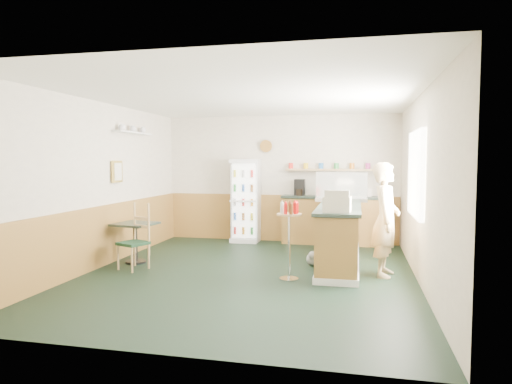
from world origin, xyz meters
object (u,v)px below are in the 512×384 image
(condiment_stand, at_px, (289,227))
(cafe_table, at_px, (135,235))
(cash_register, at_px, (337,204))
(cafe_chair, at_px, (136,234))
(display_case, at_px, (342,187))
(drinks_fridge, at_px, (246,201))
(shopkeeper, at_px, (386,220))

(condiment_stand, bearing_deg, cafe_table, 169.16)
(cash_register, height_order, cafe_chair, cash_register)
(cash_register, bearing_deg, cafe_table, 175.41)
(display_case, distance_m, cafe_chair, 3.69)
(drinks_fridge, xyz_separation_m, cafe_table, (-1.35, -2.39, -0.40))
(drinks_fridge, xyz_separation_m, shopkeeper, (2.75, -2.39, -0.03))
(shopkeeper, relative_size, condiment_stand, 1.51)
(shopkeeper, bearing_deg, cafe_chair, 103.45)
(cash_register, distance_m, shopkeeper, 0.88)
(shopkeeper, xyz_separation_m, cafe_table, (-4.10, -0.00, -0.38))
(display_case, height_order, cafe_chair, display_case)
(condiment_stand, bearing_deg, cash_register, 5.00)
(display_case, xyz_separation_m, cafe_table, (-3.40, -1.31, -0.79))
(drinks_fridge, distance_m, condiment_stand, 3.22)
(display_case, distance_m, condiment_stand, 2.02)
(shopkeeper, relative_size, cafe_table, 2.37)
(drinks_fridge, height_order, shopkeeper, drinks_fridge)
(cash_register, bearing_deg, shopkeeper, 36.52)
(drinks_fridge, bearing_deg, condiment_stand, -64.87)
(drinks_fridge, distance_m, cash_register, 3.52)
(cash_register, height_order, shopkeeper, shopkeeper)
(cash_register, xyz_separation_m, condiment_stand, (-0.68, -0.06, -0.35))
(cafe_chair, bearing_deg, drinks_fridge, 89.86)
(cafe_table, distance_m, cafe_chair, 0.41)
(display_case, bearing_deg, cafe_table, -158.92)
(drinks_fridge, relative_size, cafe_table, 2.45)
(cafe_chair, bearing_deg, display_case, 50.15)
(display_case, xyz_separation_m, condiment_stand, (-0.68, -1.83, -0.50))
(drinks_fridge, height_order, condiment_stand, drinks_fridge)
(drinks_fridge, relative_size, cash_register, 4.43)
(display_case, height_order, cafe_table, display_case)
(drinks_fridge, height_order, display_case, drinks_fridge)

